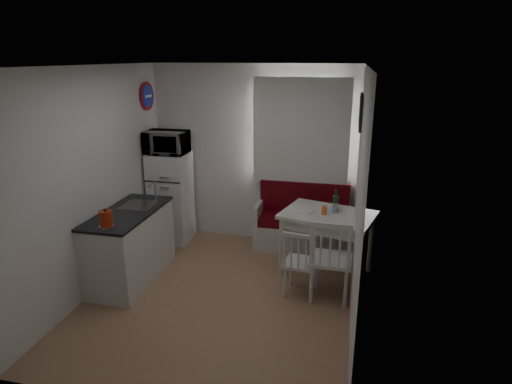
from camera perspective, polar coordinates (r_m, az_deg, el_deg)
floor at (r=5.21m, az=-4.79°, el=-13.51°), size 3.00×3.50×0.02m
ceiling at (r=4.46m, az=-5.67°, el=16.42°), size 3.00×3.50×0.02m
wall_back at (r=6.30m, az=-0.36°, el=4.92°), size 3.00×0.02×2.60m
wall_front at (r=3.17m, az=-14.93°, el=-9.00°), size 3.00×0.02×2.60m
wall_left at (r=5.31m, az=-20.80°, el=1.32°), size 0.02×3.50×2.60m
wall_right at (r=4.46m, az=13.49°, el=-0.99°), size 0.02×3.50×2.60m
window at (r=6.09m, az=6.06°, el=7.50°), size 1.22×0.06×1.47m
curtain at (r=6.01m, az=5.99°, el=7.85°), size 1.35×0.02×1.50m
kitchen_counter at (r=5.57m, az=-16.38°, el=-6.77°), size 0.62×1.32×1.16m
wall_sign at (r=6.39m, az=-14.27°, el=12.29°), size 0.03×0.40×0.40m
picture_frame at (r=5.38m, az=13.75°, el=10.33°), size 0.04×0.52×0.42m
bench at (r=6.25m, az=6.16°, el=-4.73°), size 1.35×0.52×0.97m
dining_table at (r=5.42m, az=9.57°, el=-3.74°), size 1.27×1.03×0.83m
chair_left at (r=4.93m, az=6.03°, el=-8.65°), size 0.43×0.42×0.45m
chair_right at (r=4.85m, az=9.93°, el=-7.92°), size 0.48×0.46×0.54m
fridge at (r=6.51m, az=-11.22°, el=-0.69°), size 0.54×0.54×1.35m
microwave at (r=6.26m, az=-11.86°, el=6.49°), size 0.59×0.40×0.33m
kettle at (r=4.91m, az=-19.39°, el=-3.39°), size 0.16×0.16×0.22m
wine_bottle at (r=5.43m, az=10.58°, el=-1.11°), size 0.07×0.07×0.28m
drinking_glass_orange at (r=5.33m, az=9.08°, el=-2.42°), size 0.06×0.06×0.11m
drinking_glass_blue at (r=5.42m, az=10.50°, el=-2.22°), size 0.06×0.06×0.10m
plate at (r=5.42m, az=6.47°, el=-2.43°), size 0.25×0.25×0.02m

